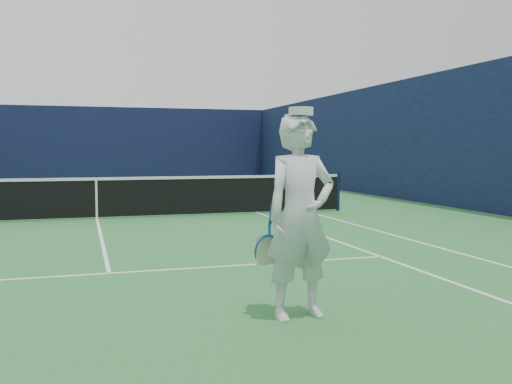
% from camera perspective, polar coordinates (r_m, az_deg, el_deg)
% --- Properties ---
extents(ground, '(80.00, 80.00, 0.00)m').
position_cam_1_polar(ground, '(14.34, -15.63, -2.60)').
color(ground, '#2A7034').
rests_on(ground, ground).
extents(court_markings, '(11.03, 23.83, 0.01)m').
position_cam_1_polar(court_markings, '(14.34, -15.63, -2.59)').
color(court_markings, white).
rests_on(court_markings, ground).
extents(windscreen_fence, '(20.12, 36.12, 4.00)m').
position_cam_1_polar(windscreen_fence, '(14.25, -15.79, 5.41)').
color(windscreen_fence, '#0E1334').
rests_on(windscreen_fence, ground).
extents(tennis_net, '(12.88, 0.09, 1.07)m').
position_cam_1_polar(tennis_net, '(14.29, -15.67, -0.39)').
color(tennis_net, '#141E4C').
rests_on(tennis_net, ground).
extents(tennis_player, '(0.85, 0.57, 2.09)m').
position_cam_1_polar(tennis_player, '(5.65, 4.45, -2.41)').
color(tennis_player, white).
rests_on(tennis_player, ground).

